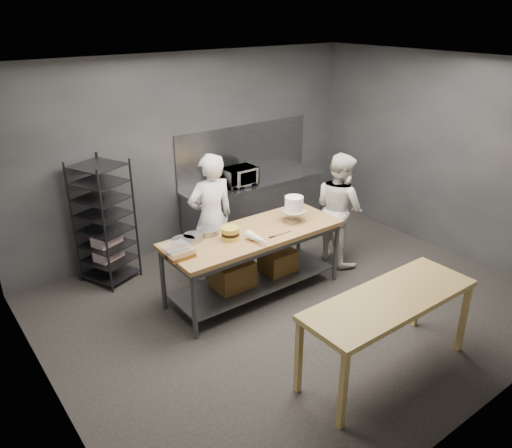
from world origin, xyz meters
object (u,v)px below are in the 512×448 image
(chef_behind, at_px, (211,218))
(microwave, at_px, (239,177))
(layer_cake, at_px, (230,233))
(chef_right, at_px, (339,209))
(near_counter, at_px, (390,304))
(frosted_cake_stand, at_px, (294,206))
(speed_rack, at_px, (105,223))
(work_table, at_px, (253,256))

(chef_behind, xyz_separation_m, microwave, (1.13, 0.93, 0.13))
(chef_behind, relative_size, layer_cake, 8.17)
(chef_right, bearing_deg, near_counter, 152.19)
(microwave, distance_m, frosted_cake_stand, 1.71)
(near_counter, xyz_separation_m, speed_rack, (-1.57, 3.63, 0.04))
(work_table, relative_size, layer_cake, 10.71)
(speed_rack, height_order, frosted_cake_stand, speed_rack)
(layer_cake, bearing_deg, chef_right, 1.34)
(chef_behind, xyz_separation_m, layer_cake, (-0.17, -0.72, 0.08))
(speed_rack, distance_m, chef_behind, 1.46)
(layer_cake, bearing_deg, chef_behind, 76.81)
(frosted_cake_stand, bearing_deg, chef_right, 4.69)
(near_counter, relative_size, chef_right, 1.19)
(chef_behind, relative_size, microwave, 3.38)
(work_table, xyz_separation_m, frosted_cake_stand, (0.65, -0.04, 0.57))
(near_counter, distance_m, microwave, 3.80)
(chef_right, bearing_deg, work_table, 97.57)
(speed_rack, relative_size, microwave, 3.23)
(chef_behind, height_order, layer_cake, chef_behind)
(chef_right, distance_m, microwave, 1.75)
(speed_rack, xyz_separation_m, layer_cake, (1.02, -1.57, 0.14))
(work_table, relative_size, speed_rack, 1.37)
(speed_rack, bearing_deg, chef_right, -26.96)
(speed_rack, xyz_separation_m, chef_right, (3.00, -1.52, -0.01))
(chef_right, bearing_deg, frosted_cake_stand, 100.96)
(microwave, distance_m, layer_cake, 2.10)
(work_table, height_order, near_counter, work_table)
(near_counter, xyz_separation_m, microwave, (0.75, 3.71, 0.24))
(chef_right, bearing_deg, layer_cake, 97.61)
(work_table, xyz_separation_m, chef_behind, (-0.19, 0.71, 0.34))
(speed_rack, relative_size, layer_cake, 7.81)
(frosted_cake_stand, bearing_deg, work_table, 176.24)
(chef_behind, distance_m, frosted_cake_stand, 1.15)
(work_table, height_order, microwave, microwave)
(work_table, distance_m, microwave, 1.95)
(near_counter, distance_m, layer_cake, 2.14)
(chef_right, bearing_deg, speed_rack, 69.31)
(chef_right, height_order, frosted_cake_stand, chef_right)
(work_table, relative_size, chef_right, 1.43)
(work_table, bearing_deg, speed_rack, 131.49)
(layer_cake, bearing_deg, near_counter, -75.19)
(chef_behind, height_order, microwave, chef_behind)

